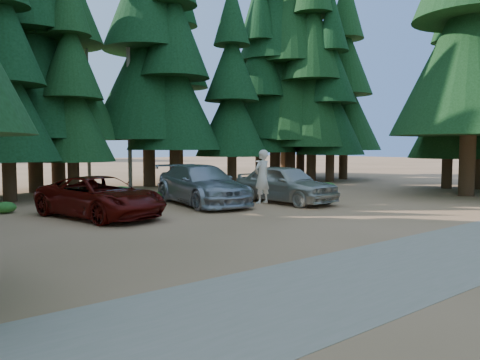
{
  "coord_description": "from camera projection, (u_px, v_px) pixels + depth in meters",
  "views": [
    {
      "loc": [
        -11.73,
        -12.18,
        2.63
      ],
      "look_at": [
        -0.22,
        2.34,
        1.25
      ],
      "focal_mm": 35.0,
      "sensor_mm": 36.0,
      "label": 1
    }
  ],
  "objects": [
    {
      "name": "snag_back",
      "position": [
        88.0,
        106.0,
        28.36
      ],
      "size": [
        0.2,
        0.2,
        10.0
      ],
      "primitive_type": "cylinder",
      "color": "#6B6856",
      "rests_on": "ground"
    },
    {
      "name": "forest_belt_north",
      "position": [
        115.0,
        188.0,
        28.7
      ],
      "size": [
        36.0,
        7.0,
        22.0
      ],
      "primitive_type": null,
      "color": "black",
      "rests_on": "ground"
    },
    {
      "name": "log_right",
      "position": [
        200.0,
        188.0,
        26.67
      ],
      "size": [
        5.26,
        0.66,
        0.34
      ],
      "primitive_type": "cylinder",
      "rotation": [
        0.0,
        1.57,
        0.06
      ],
      "color": "#6B6856",
      "rests_on": "ground"
    },
    {
      "name": "shrub_far_right",
      "position": [
        303.0,
        184.0,
        28.5
      ],
      "size": [
        1.01,
        1.01,
        0.56
      ],
      "primitive_type": "ellipsoid",
      "color": "#226F21",
      "rests_on": "ground"
    },
    {
      "name": "log_mid",
      "position": [
        238.0,
        188.0,
        27.14
      ],
      "size": [
        3.53,
        1.91,
        0.31
      ],
      "primitive_type": "cylinder",
      "rotation": [
        0.0,
        1.57,
        -0.45
      ],
      "color": "#6B6856",
      "rests_on": "ground"
    },
    {
      "name": "shrub_center_left",
      "position": [
        180.0,
        193.0,
        22.7
      ],
      "size": [
        1.09,
        1.09,
        0.6
      ],
      "primitive_type": "ellipsoid",
      "color": "#226F21",
      "rests_on": "ground"
    },
    {
      "name": "shrub_right",
      "position": [
        205.0,
        190.0,
        25.11
      ],
      "size": [
        0.91,
        0.91,
        0.5
      ],
      "primitive_type": "ellipsoid",
      "color": "#226F21",
      "rests_on": "ground"
    },
    {
      "name": "silver_minivan_right",
      "position": [
        285.0,
        184.0,
        21.37
      ],
      "size": [
        2.36,
        5.26,
        1.75
      ],
      "primitive_type": "imported",
      "rotation": [
        0.0,
        0.0,
        0.06
      ],
      "color": "#B3AE9F",
      "rests_on": "ground"
    },
    {
      "name": "forest_belt_east",
      "position": [
        417.0,
        187.0,
        29.7
      ],
      "size": [
        6.0,
        22.0,
        22.0
      ],
      "primitive_type": null,
      "color": "black",
      "rests_on": "ground"
    },
    {
      "name": "shrub_edge_west",
      "position": [
        5.0,
        207.0,
        18.1
      ],
      "size": [
        0.81,
        0.81,
        0.44
      ],
      "primitive_type": "ellipsoid",
      "color": "#226F21",
      "rests_on": "ground"
    },
    {
      "name": "silver_minivan_center",
      "position": [
        202.0,
        185.0,
        20.78
      ],
      "size": [
        3.24,
        6.32,
        1.75
      ],
      "primitive_type": "imported",
      "rotation": [
        0.0,
        0.0,
        -0.13
      ],
      "color": "#9FA1A7",
      "rests_on": "ground"
    },
    {
      "name": "ground",
      "position": [
        285.0,
        218.0,
        16.98
      ],
      "size": [
        160.0,
        160.0,
        0.0
      ],
      "primitive_type": "plane",
      "color": "olive",
      "rests_on": "ground"
    },
    {
      "name": "snag_front",
      "position": [
        129.0,
        90.0,
        28.36
      ],
      "size": [
        0.24,
        0.24,
        12.0
      ],
      "primitive_type": "cylinder",
      "color": "#6B6856",
      "rests_on": "ground"
    },
    {
      "name": "shrub_left",
      "position": [
        121.0,
        192.0,
        23.41
      ],
      "size": [
        1.06,
        1.06,
        0.58
      ],
      "primitive_type": "ellipsoid",
      "color": "#226F21",
      "rests_on": "ground"
    },
    {
      "name": "frisbee_player",
      "position": [
        262.0,
        177.0,
        16.39
      ],
      "size": [
        0.74,
        0.54,
        1.88
      ],
      "rotation": [
        0.0,
        0.0,
        3.28
      ],
      "color": "beige",
      "rests_on": "ground"
    },
    {
      "name": "gravel_strip",
      "position": [
        462.0,
        248.0,
        11.9
      ],
      "size": [
        26.0,
        3.5,
        0.01
      ],
      "primitive_type": "cube",
      "color": "gray",
      "rests_on": "ground"
    },
    {
      "name": "log_left",
      "position": [
        89.0,
        205.0,
        19.59
      ],
      "size": [
        3.71,
        0.28,
        0.26
      ],
      "primitive_type": "cylinder",
      "rotation": [
        0.0,
        1.57,
        0.0
      ],
      "color": "#6B6856",
      "rests_on": "ground"
    },
    {
      "name": "shrub_center_right",
      "position": [
        164.0,
        195.0,
        22.34
      ],
      "size": [
        0.87,
        0.87,
        0.48
      ],
      "primitive_type": "ellipsoid",
      "color": "#226F21",
      "rests_on": "ground"
    },
    {
      "name": "shrub_edge_east",
      "position": [
        328.0,
        187.0,
        26.62
      ],
      "size": [
        0.94,
        0.94,
        0.52
      ],
      "primitive_type": "ellipsoid",
      "color": "#226F21",
      "rests_on": "ground"
    },
    {
      "name": "red_pickup",
      "position": [
        100.0,
        197.0,
        17.01
      ],
      "size": [
        3.7,
        5.84,
        1.5
      ],
      "primitive_type": "imported",
      "rotation": [
        0.0,
        0.0,
        0.24
      ],
      "color": "#570B07",
      "rests_on": "ground"
    }
  ]
}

